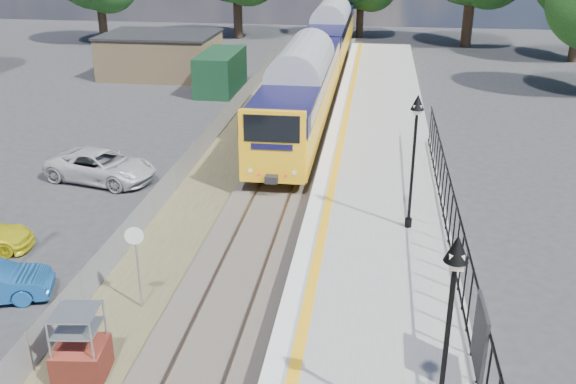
% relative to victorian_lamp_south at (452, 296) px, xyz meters
% --- Properties ---
extents(ground, '(120.00, 120.00, 0.00)m').
position_rel_victorian_lamp_south_xyz_m(ground, '(-5.50, 4.00, -4.30)').
color(ground, '#2D2D30').
rests_on(ground, ground).
extents(track_bed, '(5.90, 80.00, 0.29)m').
position_rel_victorian_lamp_south_xyz_m(track_bed, '(-5.97, 13.67, -4.21)').
color(track_bed, '#473F38').
rests_on(track_bed, ground).
extents(platform, '(5.00, 70.00, 0.90)m').
position_rel_victorian_lamp_south_xyz_m(platform, '(-1.30, 12.00, -3.85)').
color(platform, gray).
rests_on(platform, ground).
extents(platform_edge, '(0.90, 70.00, 0.01)m').
position_rel_victorian_lamp_south_xyz_m(platform_edge, '(-3.36, 12.00, -3.39)').
color(platform_edge, silver).
rests_on(platform_edge, platform).
extents(victorian_lamp_south, '(0.44, 0.44, 4.60)m').
position_rel_victorian_lamp_south_xyz_m(victorian_lamp_south, '(0.00, 0.00, 0.00)').
color(victorian_lamp_south, black).
rests_on(victorian_lamp_south, platform).
extents(victorian_lamp_north, '(0.44, 0.44, 4.60)m').
position_rel_victorian_lamp_south_xyz_m(victorian_lamp_north, '(-0.20, 10.00, 0.00)').
color(victorian_lamp_north, black).
rests_on(victorian_lamp_north, platform).
extents(palisade_fence, '(0.12, 26.00, 2.00)m').
position_rel_victorian_lamp_south_xyz_m(palisade_fence, '(1.05, 6.24, -2.46)').
color(palisade_fence, black).
rests_on(palisade_fence, platform).
extents(wire_fence, '(0.06, 52.00, 1.20)m').
position_rel_victorian_lamp_south_xyz_m(wire_fence, '(-9.70, 16.00, -3.70)').
color(wire_fence, '#999EA3').
rests_on(wire_fence, ground).
extents(outbuilding, '(10.80, 10.10, 3.12)m').
position_rel_victorian_lamp_south_xyz_m(outbuilding, '(-16.41, 35.21, -2.78)').
color(outbuilding, tan).
rests_on(outbuilding, ground).
extents(train, '(2.82, 40.83, 3.51)m').
position_rel_victorian_lamp_south_xyz_m(train, '(-5.50, 34.20, -1.96)').
color(train, '#F9B016').
rests_on(train, ground).
extents(brick_plinth, '(1.33, 1.33, 1.94)m').
position_rel_victorian_lamp_south_xyz_m(brick_plinth, '(-8.35, 2.03, -3.37)').
color(brick_plinth, maroon).
rests_on(brick_plinth, ground).
extents(speed_sign, '(0.53, 0.15, 2.66)m').
position_rel_victorian_lamp_south_xyz_m(speed_sign, '(-8.00, 5.19, -2.50)').
color(speed_sign, '#999EA3').
rests_on(speed_sign, ground).
extents(car_white, '(5.28, 3.29, 1.36)m').
position_rel_victorian_lamp_south_xyz_m(car_white, '(-13.26, 14.79, -3.62)').
color(car_white, silver).
rests_on(car_white, ground).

